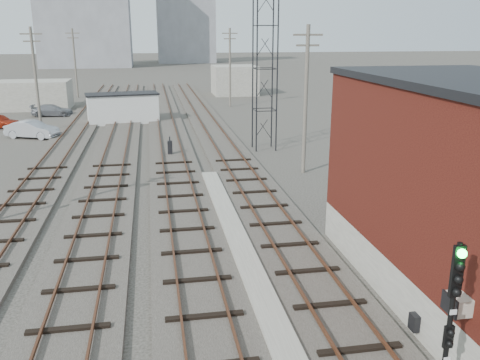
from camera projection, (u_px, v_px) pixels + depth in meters
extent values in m
plane|color=#282621|center=(175.00, 106.00, 61.35)|extent=(320.00, 320.00, 0.00)
cube|color=#332D28|center=(218.00, 139.00, 41.88)|extent=(3.20, 90.00, 0.20)
cube|color=#4C2816|center=(209.00, 136.00, 41.70)|extent=(0.07, 90.00, 0.12)
cube|color=#4C2816|center=(226.00, 136.00, 41.94)|extent=(0.07, 90.00, 0.12)
cube|color=#332D28|center=(169.00, 140.00, 41.22)|extent=(3.20, 90.00, 0.20)
cube|color=#4C2816|center=(160.00, 138.00, 41.04)|extent=(0.07, 90.00, 0.12)
cube|color=#4C2816|center=(178.00, 137.00, 41.27)|extent=(0.07, 90.00, 0.12)
cube|color=#332D28|center=(119.00, 142.00, 40.56)|extent=(3.20, 90.00, 0.20)
cube|color=#4C2816|center=(109.00, 140.00, 40.37)|extent=(0.07, 90.00, 0.12)
cube|color=#4C2816|center=(128.00, 139.00, 40.61)|extent=(0.07, 90.00, 0.12)
cube|color=#332D28|center=(67.00, 144.00, 39.89)|extent=(3.20, 90.00, 0.20)
cube|color=#4C2816|center=(57.00, 141.00, 39.71)|extent=(0.07, 90.00, 0.12)
cube|color=#4C2816|center=(76.00, 141.00, 39.95)|extent=(0.07, 90.00, 0.12)
cube|color=gray|center=(254.00, 281.00, 17.91)|extent=(0.90, 28.00, 0.26)
cube|color=gray|center=(471.00, 275.00, 17.00)|extent=(6.00, 12.00, 1.50)
cube|color=beige|center=(458.00, 304.00, 12.27)|extent=(0.45, 0.62, 0.45)
cube|color=black|center=(414.00, 322.00, 14.67)|extent=(0.20, 0.35, 0.50)
cylinder|color=black|center=(257.00, 48.00, 35.69)|extent=(0.10, 0.10, 15.00)
cylinder|color=black|center=(278.00, 47.00, 35.93)|extent=(0.10, 0.10, 15.00)
cylinder|color=black|center=(253.00, 47.00, 37.10)|extent=(0.10, 0.10, 15.00)
cylinder|color=black|center=(273.00, 47.00, 37.35)|extent=(0.10, 0.10, 15.00)
cylinder|color=#595147|center=(36.00, 81.00, 43.83)|extent=(0.24, 0.24, 9.00)
cube|color=#595147|center=(31.00, 34.00, 42.74)|extent=(1.80, 0.12, 0.12)
cube|color=#595147|center=(32.00, 41.00, 42.91)|extent=(1.40, 0.12, 0.12)
cylinder|color=#595147|center=(75.00, 64.00, 67.47)|extent=(0.24, 0.24, 9.00)
cube|color=#595147|center=(72.00, 33.00, 66.37)|extent=(1.80, 0.12, 0.12)
cube|color=#595147|center=(73.00, 38.00, 66.54)|extent=(1.40, 0.12, 0.12)
cylinder|color=#595147|center=(306.00, 101.00, 30.91)|extent=(0.24, 0.24, 9.00)
cube|color=#595147|center=(308.00, 35.00, 29.81)|extent=(1.80, 0.12, 0.12)
cube|color=#595147|center=(308.00, 45.00, 29.98)|extent=(1.40, 0.12, 0.12)
cylinder|color=#595147|center=(230.00, 68.00, 59.27)|extent=(0.24, 0.24, 9.00)
cube|color=#595147|center=(230.00, 33.00, 58.17)|extent=(1.80, 0.12, 0.12)
cube|color=#595147|center=(230.00, 39.00, 58.34)|extent=(1.40, 0.12, 0.12)
cube|color=gray|center=(84.00, 5.00, 125.06)|extent=(22.00, 14.00, 30.00)
cube|color=gray|center=(185.00, 16.00, 144.10)|extent=(16.00, 12.00, 26.00)
cube|color=gray|center=(34.00, 95.00, 58.25)|extent=(8.00, 5.00, 3.20)
cube|color=gray|center=(234.00, 80.00, 71.73)|extent=(6.00, 6.00, 4.00)
cylinder|color=black|center=(449.00, 326.00, 11.64)|extent=(0.12, 0.12, 4.15)
cube|color=black|center=(457.00, 271.00, 11.22)|extent=(0.27, 0.10, 1.25)
sphere|color=#0CE533|center=(462.00, 254.00, 11.01)|extent=(0.21, 0.21, 0.21)
sphere|color=black|center=(460.00, 267.00, 11.10)|extent=(0.21, 0.21, 0.21)
sphere|color=black|center=(459.00, 279.00, 11.18)|extent=(0.21, 0.21, 0.21)
sphere|color=black|center=(457.00, 292.00, 11.27)|extent=(0.21, 0.21, 0.21)
cube|color=black|center=(448.00, 337.00, 11.69)|extent=(0.23, 0.09, 0.57)
cube|color=white|center=(453.00, 312.00, 11.44)|extent=(0.17, 0.02, 0.12)
cube|color=white|center=(447.00, 360.00, 11.79)|extent=(0.17, 0.02, 0.12)
cube|color=black|center=(170.00, 148.00, 36.09)|extent=(0.35, 0.35, 1.04)
cylinder|color=black|center=(170.00, 139.00, 35.90)|extent=(0.08, 0.08, 0.31)
cube|color=silver|center=(123.00, 109.00, 49.43)|extent=(6.97, 3.76, 2.76)
cube|color=black|center=(122.00, 94.00, 49.03)|extent=(7.22, 4.01, 0.13)
imported|color=#AAACB2|center=(32.00, 129.00, 42.40)|extent=(4.68, 3.11, 1.46)
imported|color=gray|center=(52.00, 110.00, 53.51)|extent=(4.27, 1.85, 1.22)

